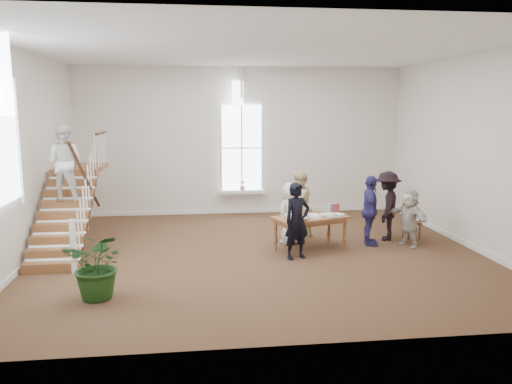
{
  "coord_description": "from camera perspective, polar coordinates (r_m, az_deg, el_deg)",
  "views": [
    {
      "loc": [
        -1.4,
        -10.89,
        3.27
      ],
      "look_at": [
        -0.04,
        0.4,
        1.35
      ],
      "focal_mm": 35.0,
      "sensor_mm": 36.0,
      "label": 1
    }
  ],
  "objects": [
    {
      "name": "police_officer",
      "position": [
        10.89,
        4.71,
        -3.32
      ],
      "size": [
        0.72,
        0.6,
        1.68
      ],
      "primitive_type": "imported",
      "rotation": [
        0.0,
        0.0,
        0.37
      ],
      "color": "black",
      "rests_on": "ground"
    },
    {
      "name": "ground",
      "position": [
        11.45,
        0.45,
        -6.99
      ],
      "size": [
        10.0,
        10.0,
        0.0
      ],
      "primitive_type": "plane",
      "color": "#432D1A",
      "rests_on": "ground"
    },
    {
      "name": "floor_plant",
      "position": [
        9.07,
        -17.5,
        -7.92
      ],
      "size": [
        1.28,
        1.17,
        1.21
      ],
      "primitive_type": "imported",
      "rotation": [
        0.0,
        0.0,
        -0.23
      ],
      "color": "#173711",
      "rests_on": "ground"
    },
    {
      "name": "library_table",
      "position": [
        11.62,
        6.27,
        -3.21
      ],
      "size": [
        1.86,
        1.34,
        0.85
      ],
      "rotation": [
        0.0,
        0.0,
        0.33
      ],
      "color": "brown",
      "rests_on": "ground"
    },
    {
      "name": "woman_cluster_b",
      "position": [
        12.83,
        14.75,
        -1.52
      ],
      "size": [
        1.06,
        1.29,
        1.73
      ],
      "primitive_type": "imported",
      "rotation": [
        0.0,
        0.0,
        4.27
      ],
      "color": "black",
      "rests_on": "ground"
    },
    {
      "name": "person_yellow",
      "position": [
        12.64,
        4.9,
        -1.44
      ],
      "size": [
        1.06,
        1.03,
        1.72
      ],
      "primitive_type": "imported",
      "rotation": [
        0.0,
        0.0,
        3.81
      ],
      "color": "beige",
      "rests_on": "ground"
    },
    {
      "name": "room_shell",
      "position": [
        15.61,
        -1.6,
        -1.0
      ],
      "size": [
        10.49,
        10.0,
        10.0
      ],
      "color": "silver",
      "rests_on": "ground"
    },
    {
      "name": "woman_cluster_c",
      "position": [
        12.4,
        17.11,
        -2.8
      ],
      "size": [
        0.84,
        1.36,
        1.4
      ],
      "primitive_type": "imported",
      "rotation": [
        0.0,
        0.0,
        5.07
      ],
      "color": "beige",
      "rests_on": "ground"
    },
    {
      "name": "side_chair",
      "position": [
        13.31,
        17.26,
        -2.98
      ],
      "size": [
        0.39,
        0.39,
        0.86
      ],
      "rotation": [
        0.0,
        0.0,
        0.04
      ],
      "color": "#37200F",
      "rests_on": "ground"
    },
    {
      "name": "staircase",
      "position": [
        12.11,
        -20.85,
        1.14
      ],
      "size": [
        1.1,
        4.1,
        2.92
      ],
      "color": "brown",
      "rests_on": "ground"
    },
    {
      "name": "elderly_woman",
      "position": [
        12.13,
        3.99,
        -2.44
      ],
      "size": [
        0.87,
        0.8,
        1.49
      ],
      "primitive_type": "imported",
      "rotation": [
        0.0,
        0.0,
        3.72
      ],
      "color": "silver",
      "rests_on": "ground"
    },
    {
      "name": "woman_cluster_a",
      "position": [
        12.22,
        12.9,
        -2.1
      ],
      "size": [
        0.61,
        1.05,
        1.69
      ],
      "primitive_type": "imported",
      "rotation": [
        0.0,
        0.0,
        1.36
      ],
      "color": "navy",
      "rests_on": "ground"
    }
  ]
}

